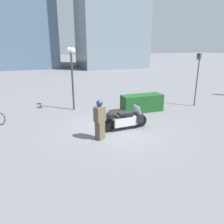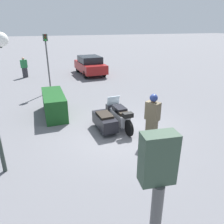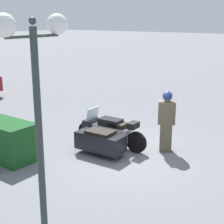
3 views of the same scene
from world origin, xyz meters
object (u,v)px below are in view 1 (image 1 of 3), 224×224
(police_motorcycle, at_px, (122,118))
(hedge_bush_curbside, at_px, (142,103))
(traffic_light_near, at_px, (198,72))
(officer_rider, at_px, (100,119))
(twin_lamp_post, at_px, (72,62))

(police_motorcycle, relative_size, hedge_bush_curbside, 0.94)
(traffic_light_near, bearing_deg, officer_rider, 17.47)
(police_motorcycle, xyz_separation_m, officer_rider, (-1.54, -1.07, 0.50))
(police_motorcycle, height_order, hedge_bush_curbside, police_motorcycle)
(officer_rider, relative_size, hedge_bush_curbside, 0.70)
(hedge_bush_curbside, height_order, traffic_light_near, traffic_light_near)
(traffic_light_near, bearing_deg, twin_lamp_post, -17.81)
(police_motorcycle, xyz_separation_m, hedge_bush_curbside, (2.22, 2.09, 0.07))
(officer_rider, distance_m, hedge_bush_curbside, 4.93)
(officer_rider, relative_size, twin_lamp_post, 0.47)
(twin_lamp_post, xyz_separation_m, traffic_light_near, (7.97, -1.98, -0.71))
(police_motorcycle, height_order, twin_lamp_post, twin_lamp_post)
(officer_rider, bearing_deg, police_motorcycle, -83.94)
(twin_lamp_post, height_order, traffic_light_near, twin_lamp_post)
(hedge_bush_curbside, bearing_deg, twin_lamp_post, 155.07)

